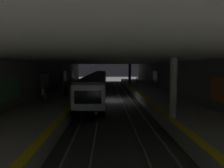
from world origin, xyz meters
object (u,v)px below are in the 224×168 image
at_px(person_walking_mid, 73,81).
at_px(trash_bin, 45,96).
at_px(suitcase_rolling, 67,93).
at_px(person_waiting_near, 64,89).
at_px(bench_right_near, 45,93).
at_px(bench_left_mid, 167,89).
at_px(person_standing_far, 43,94).
at_px(person_boarding, 137,80).
at_px(pillar_far, 130,74).
at_px(bench_right_mid, 61,86).
at_px(metro_train, 99,81).
at_px(bench_right_far, 72,81).
at_px(pillar_near, 173,88).
at_px(backpack_on_floor, 67,94).

distance_m(person_walking_mid, trash_bin, 16.67).
bearing_deg(suitcase_rolling, person_waiting_near, 83.24).
xyz_separation_m(person_walking_mid, suitcase_rolling, (-13.35, -1.62, -0.55)).
relative_size(bench_right_near, person_waiting_near, 1.03).
xyz_separation_m(bench_left_mid, suitcase_rolling, (-2.59, 14.51, -0.17)).
relative_size(person_standing_far, suitcase_rolling, 1.65).
distance_m(person_waiting_near, person_boarding, 20.44).
xyz_separation_m(pillar_far, person_boarding, (1.58, -1.84, -1.38)).
distance_m(pillar_far, bench_right_mid, 15.18).
distance_m(metro_train, person_standing_far, 16.39).
xyz_separation_m(person_waiting_near, person_standing_far, (-4.75, 1.08, 0.01)).
relative_size(metro_train, person_walking_mid, 24.34).
xyz_separation_m(bench_right_near, person_waiting_near, (1.04, -2.14, 0.37)).
relative_size(bench_left_mid, person_standing_far, 1.02).
distance_m(bench_left_mid, trash_bin, 17.37).
relative_size(person_walking_mid, person_boarding, 1.01).
xyz_separation_m(pillar_far, bench_left_mid, (-11.99, -4.18, -1.75)).
distance_m(pillar_far, suitcase_rolling, 17.97).
relative_size(pillar_far, bench_right_mid, 2.68).
xyz_separation_m(bench_right_far, person_boarding, (-0.72, -14.72, 0.37)).
xyz_separation_m(bench_right_far, person_waiting_near, (-16.83, -2.14, 0.37)).
xyz_separation_m(person_waiting_near, trash_bin, (-3.36, 1.40, -0.47)).
distance_m(bench_right_far, person_boarding, 14.75).
relative_size(pillar_near, person_waiting_near, 2.77).
relative_size(pillar_near, bench_left_mid, 2.68).
height_order(bench_right_mid, backpack_on_floor, bench_right_mid).
distance_m(person_walking_mid, person_standing_far, 18.06).
bearing_deg(bench_right_near, person_walking_mid, -3.75).
distance_m(person_walking_mid, person_boarding, 14.07).
bearing_deg(person_waiting_near, person_standing_far, 167.18).
height_order(pillar_far, bench_right_near, pillar_far).
bearing_deg(bench_right_near, person_boarding, -40.65).
bearing_deg(trash_bin, bench_right_far, 2.08).
distance_m(person_boarding, backpack_on_floor, 20.51).
bearing_deg(suitcase_rolling, bench_left_mid, -79.89).
bearing_deg(bench_right_mid, pillar_far, -58.72).
relative_size(backpack_on_floor, trash_bin, 0.47).
distance_m(person_waiting_near, person_standing_far, 4.87).
height_order(bench_right_far, person_boarding, person_boarding).
distance_m(person_standing_far, backpack_on_floor, 4.64).
xyz_separation_m(pillar_near, bench_right_mid, (17.57, 12.88, -1.75)).
height_order(person_boarding, suitcase_rolling, person_boarding).
bearing_deg(person_standing_far, person_waiting_near, -12.82).
distance_m(bench_right_far, person_waiting_near, 16.97).
xyz_separation_m(pillar_near, backpack_on_floor, (10.43, 10.26, -2.08)).
xyz_separation_m(person_waiting_near, suitcase_rolling, (-0.05, -0.42, -0.54)).
bearing_deg(trash_bin, person_waiting_near, -22.69).
bearing_deg(pillar_near, bench_right_mid, 36.25).
distance_m(metro_train, person_walking_mid, 5.96).
distance_m(person_walking_mid, backpack_on_floor, 13.86).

